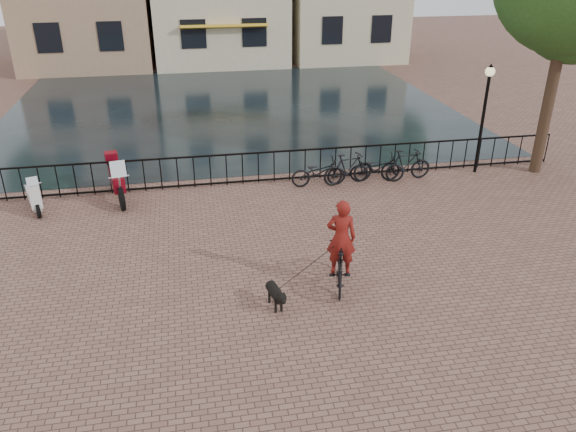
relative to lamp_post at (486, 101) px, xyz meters
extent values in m
plane|color=brown|center=(-7.20, -7.60, -2.38)|extent=(100.00, 100.00, 0.00)
plane|color=black|center=(-7.20, 9.70, -2.38)|extent=(20.00, 20.00, 0.00)
cube|color=black|center=(-7.20, 0.40, -1.38)|extent=(20.00, 0.05, 0.05)
cube|color=black|center=(-7.20, 0.40, -2.30)|extent=(20.00, 0.05, 0.05)
cube|color=gold|center=(-6.70, 17.70, 0.22)|extent=(5.00, 0.60, 0.15)
cylinder|color=black|center=(-18.20, 19.40, 0.77)|extent=(0.36, 0.36, 6.30)
cylinder|color=black|center=(2.00, -0.30, 0.42)|extent=(0.36, 0.36, 5.60)
cylinder|color=black|center=(4.80, 19.40, 0.60)|extent=(0.36, 0.36, 5.95)
cylinder|color=black|center=(0.00, 0.00, -0.78)|extent=(0.10, 0.10, 3.20)
sphere|color=beige|center=(0.00, 0.00, 0.92)|extent=(0.30, 0.30, 0.30)
imported|color=black|center=(-6.29, -5.85, -1.85)|extent=(0.93, 1.84, 1.06)
imported|color=maroon|center=(-6.29, -5.85, -1.00)|extent=(0.86, 0.68, 2.08)
imported|color=black|center=(-5.40, -0.20, -1.93)|extent=(1.72, 0.62, 0.90)
imported|color=black|center=(-4.45, -0.20, -1.88)|extent=(1.72, 0.74, 1.00)
imported|color=black|center=(-3.50, -0.20, -1.93)|extent=(1.79, 0.86, 0.90)
imported|color=black|center=(-2.55, -0.20, -1.88)|extent=(1.67, 0.51, 1.00)
camera|label=1|loc=(-9.35, -15.98, 4.43)|focal=35.00mm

